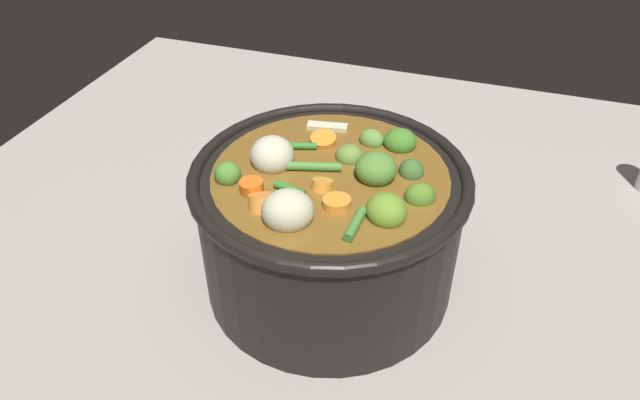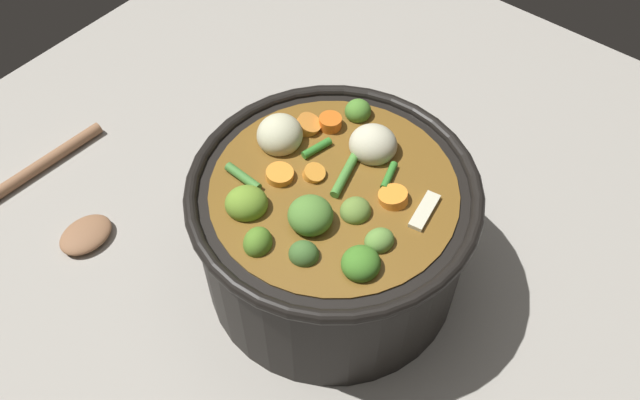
{
  "view_description": "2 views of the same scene",
  "coord_description": "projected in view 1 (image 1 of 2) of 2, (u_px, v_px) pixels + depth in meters",
  "views": [
    {
      "loc": [
        0.46,
        0.14,
        0.48
      ],
      "look_at": [
        0.01,
        -0.01,
        0.12
      ],
      "focal_mm": 33.51,
      "sensor_mm": 36.0,
      "label": 1
    },
    {
      "loc": [
        -0.24,
        0.31,
        0.63
      ],
      "look_at": [
        0.01,
        0.01,
        0.13
      ],
      "focal_mm": 37.5,
      "sensor_mm": 36.0,
      "label": 2
    }
  ],
  "objects": [
    {
      "name": "cooking_pot",
      "position": [
        329.0,
        225.0,
        0.62
      ],
      "size": [
        0.28,
        0.28,
        0.17
      ],
      "color": "black",
      "rests_on": "ground_plane"
    },
    {
      "name": "ground_plane",
      "position": [
        329.0,
        279.0,
        0.67
      ],
      "size": [
        1.1,
        1.1,
        0.0
      ],
      "primitive_type": "plane",
      "color": "#9E998E"
    }
  ]
}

